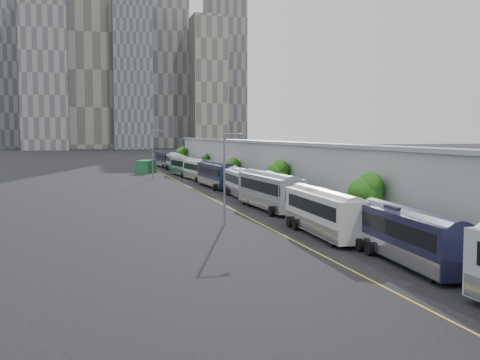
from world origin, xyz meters
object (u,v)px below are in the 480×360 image
object	(u,v)px
bus_5	(216,177)
bus_8	(175,163)
street_lamp_near	(227,171)
bus_6	(199,172)
shipping_container	(146,166)
bus_9	(166,161)
street_lamp_far	(154,151)
bus_7	(184,168)
bus_3	(270,194)
bus_2	(324,216)
bus_4	(243,186)
bus_1	(410,241)
suv	(146,167)

from	to	relation	value
bus_5	bus_8	bearing A→B (deg)	87.17
street_lamp_near	bus_6	bearing A→B (deg)	82.24
bus_6	shipping_container	distance (m)	23.85
bus_9	street_lamp_far	world-z (taller)	street_lamp_far
bus_6	street_lamp_far	distance (m)	10.05
bus_6	bus_7	distance (m)	11.52
bus_3	street_lamp_near	distance (m)	11.43
bus_2	bus_7	xyz separation A→B (m)	(0.11, 70.34, -0.01)
bus_3	street_lamp_far	world-z (taller)	street_lamp_far
bus_4	street_lamp_far	distance (m)	36.36
bus_1	bus_3	size ratio (longest dim) A/B	0.88
bus_5	bus_2	bearing A→B (deg)	-93.84
bus_6	bus_9	size ratio (longest dim) A/B	0.93
bus_2	bus_7	distance (m)	70.34
bus_2	bus_6	world-z (taller)	bus_2
bus_3	bus_7	xyz separation A→B (m)	(-0.53, 53.51, -0.15)
bus_7	bus_8	size ratio (longest dim) A/B	0.97
street_lamp_far	shipping_container	size ratio (longest dim) A/B	1.49
bus_6	street_lamp_far	world-z (taller)	street_lamp_far
bus_4	street_lamp_near	bearing A→B (deg)	-106.59
bus_2	street_lamp_far	world-z (taller)	street_lamp_far
bus_1	shipping_container	xyz separation A→B (m)	(-7.28, 92.95, -0.18)
bus_2	shipping_container	bearing A→B (deg)	96.33
bus_8	shipping_container	distance (m)	8.39
bus_5	bus_7	bearing A→B (deg)	88.53
bus_1	bus_5	xyz separation A→B (m)	(-0.35, 55.48, 0.17)
street_lamp_far	shipping_container	distance (m)	17.16
bus_3	bus_5	xyz separation A→B (m)	(0.11, 27.37, -0.05)
street_lamp_far	suv	distance (m)	23.80
bus_2	bus_6	size ratio (longest dim) A/B	1.01
bus_4	street_lamp_far	world-z (taller)	street_lamp_far
bus_6	bus_1	bearing A→B (deg)	-94.48
bus_9	shipping_container	bearing A→B (deg)	-114.58
bus_8	bus_9	xyz separation A→B (m)	(-0.21, 13.95, 0.02)
bus_3	bus_6	size ratio (longest dim) A/B	1.10
bus_5	street_lamp_near	distance (m)	36.80
bus_2	street_lamp_far	distance (m)	65.34
bus_2	bus_7	world-z (taller)	bus_2
bus_1	bus_9	world-z (taller)	bus_9
street_lamp_near	shipping_container	bearing A→B (deg)	90.01
bus_7	street_lamp_near	bearing A→B (deg)	-101.50
bus_2	bus_6	bearing A→B (deg)	91.28
street_lamp_near	bus_5	bearing A→B (deg)	79.13
bus_9	street_lamp_near	distance (m)	92.48
suv	bus_9	bearing A→B (deg)	63.08
bus_9	bus_2	bearing A→B (deg)	-95.21
bus_4	bus_7	xyz separation A→B (m)	(-0.93, 40.81, 0.03)
street_lamp_far	shipping_container	bearing A→B (deg)	89.21
bus_1	bus_7	world-z (taller)	bus_7
bus_7	bus_9	distance (m)	30.04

